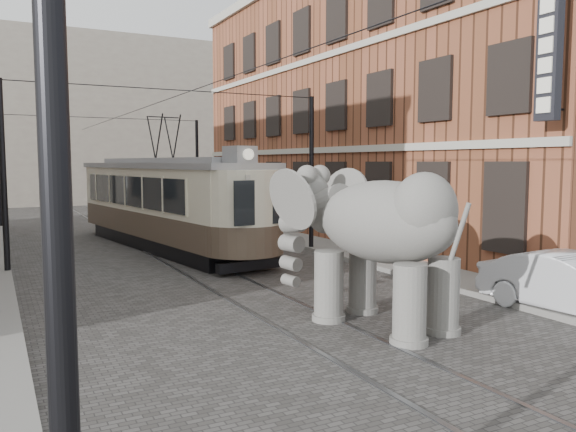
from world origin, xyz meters
TOP-DOWN VIEW (x-y plane):
  - ground at (0.00, 0.00)m, footprint 120.00×120.00m
  - tram_rails at (0.00, 0.00)m, footprint 1.54×80.00m
  - sidewalk_right at (6.00, 0.00)m, footprint 2.00×60.00m
  - brick_building at (11.00, 9.00)m, footprint 8.00×26.00m
  - distant_block at (0.00, 40.00)m, footprint 28.00×10.00m
  - catenary at (-0.20, 5.00)m, footprint 11.00×30.20m
  - tram at (0.27, 9.23)m, footprint 4.56×13.64m
  - elephant at (1.34, -3.90)m, footprint 4.32×6.20m
  - parked_car at (5.78, -5.07)m, footprint 1.98×4.36m

SIDE VIEW (x-z plane):
  - ground at x=0.00m, z-range 0.00..0.00m
  - tram_rails at x=0.00m, z-range 0.00..0.02m
  - sidewalk_right at x=6.00m, z-range 0.00..0.15m
  - parked_car at x=5.78m, z-range 0.00..1.39m
  - elephant at x=1.34m, z-range 0.00..3.45m
  - tram at x=0.27m, z-range 0.00..5.31m
  - catenary at x=-0.20m, z-range 0.00..6.00m
  - brick_building at x=11.00m, z-range 0.00..12.00m
  - distant_block at x=0.00m, z-range 0.00..14.00m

